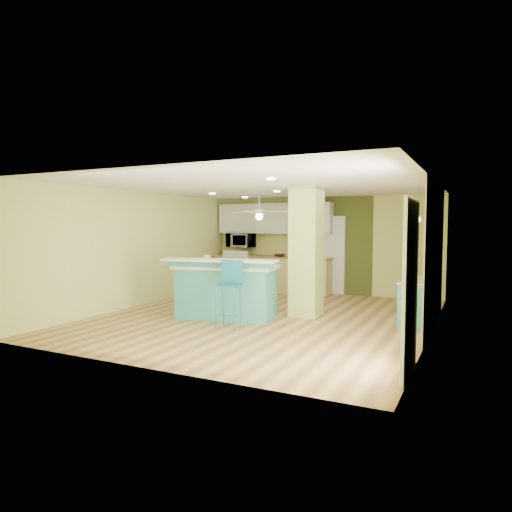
% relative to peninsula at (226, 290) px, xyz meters
% --- Properties ---
extents(floor, '(6.00, 7.00, 0.01)m').
position_rel_peninsula_xyz_m(floor, '(0.67, 0.34, -0.54)').
color(floor, brown).
rests_on(floor, ground).
extents(ceiling, '(6.00, 7.00, 0.01)m').
position_rel_peninsula_xyz_m(ceiling, '(0.67, 0.34, 1.97)').
color(ceiling, white).
rests_on(ceiling, wall_back).
extents(wall_back, '(6.00, 0.01, 2.50)m').
position_rel_peninsula_xyz_m(wall_back, '(0.67, 3.85, 0.72)').
color(wall_back, '#CED471').
rests_on(wall_back, floor).
extents(wall_front, '(6.00, 0.01, 2.50)m').
position_rel_peninsula_xyz_m(wall_front, '(0.67, -3.16, 0.72)').
color(wall_front, '#CED471').
rests_on(wall_front, floor).
extents(wall_left, '(0.01, 7.00, 2.50)m').
position_rel_peninsula_xyz_m(wall_left, '(-2.34, 0.34, 0.72)').
color(wall_left, '#CED471').
rests_on(wall_left, floor).
extents(wall_right, '(0.01, 7.00, 2.50)m').
position_rel_peninsula_xyz_m(wall_right, '(3.67, 0.34, 0.72)').
color(wall_right, '#CED471').
rests_on(wall_right, floor).
extents(wood_panel, '(0.02, 3.40, 2.50)m').
position_rel_peninsula_xyz_m(wood_panel, '(3.65, 0.94, 0.72)').
color(wood_panel, '#947E54').
rests_on(wood_panel, floor).
extents(olive_accent, '(2.20, 0.02, 2.50)m').
position_rel_peninsula_xyz_m(olive_accent, '(0.87, 3.83, 0.72)').
color(olive_accent, '#454E1F').
rests_on(olive_accent, floor).
extents(interior_door, '(0.82, 0.05, 2.00)m').
position_rel_peninsula_xyz_m(interior_door, '(0.87, 3.80, 0.47)').
color(interior_door, white).
rests_on(interior_door, floor).
extents(french_door, '(0.04, 1.08, 2.10)m').
position_rel_peninsula_xyz_m(french_door, '(3.64, -1.96, 0.52)').
color(french_door, silver).
rests_on(french_door, floor).
extents(column, '(0.55, 0.55, 2.50)m').
position_rel_peninsula_xyz_m(column, '(1.32, 0.84, 0.72)').
color(column, '#B3CA5D').
rests_on(column, floor).
extents(kitchen_run, '(3.25, 0.63, 0.94)m').
position_rel_peninsula_xyz_m(kitchen_run, '(-0.63, 3.54, -0.06)').
color(kitchen_run, '#D2BC6D').
rests_on(kitchen_run, floor).
extents(stove, '(0.76, 0.66, 1.08)m').
position_rel_peninsula_xyz_m(stove, '(-1.58, 3.53, -0.07)').
color(stove, silver).
rests_on(stove, floor).
extents(upper_cabinets, '(3.20, 0.34, 0.80)m').
position_rel_peninsula_xyz_m(upper_cabinets, '(-0.63, 3.66, 1.42)').
color(upper_cabinets, silver).
rests_on(upper_cabinets, wall_back).
extents(microwave, '(0.70, 0.48, 0.39)m').
position_rel_peninsula_xyz_m(microwave, '(-1.58, 3.54, 0.82)').
color(microwave, silver).
rests_on(microwave, wall_back).
extents(ceiling_fan, '(1.41, 1.41, 0.61)m').
position_rel_peninsula_xyz_m(ceiling_fan, '(-0.43, 2.34, 1.54)').
color(ceiling_fan, white).
rests_on(ceiling_fan, ceiling).
extents(pendant_lamp, '(0.14, 0.14, 0.69)m').
position_rel_peninsula_xyz_m(pendant_lamp, '(3.32, 1.09, 1.35)').
color(pendant_lamp, white).
rests_on(pendant_lamp, ceiling).
extents(wall_decor, '(0.03, 0.90, 0.70)m').
position_rel_peninsula_xyz_m(wall_decor, '(3.63, 1.14, 1.02)').
color(wall_decor, brown).
rests_on(wall_decor, wood_panel).
extents(peninsula, '(2.21, 1.50, 1.16)m').
position_rel_peninsula_xyz_m(peninsula, '(0.00, 0.00, 0.00)').
color(peninsula, teal).
rests_on(peninsula, floor).
extents(bar_stool, '(0.43, 0.43, 1.17)m').
position_rel_peninsula_xyz_m(bar_stool, '(0.49, -0.73, 0.25)').
color(bar_stool, '#1D6E84').
rests_on(bar_stool, floor).
extents(side_counter, '(0.53, 1.25, 0.81)m').
position_rel_peninsula_xyz_m(side_counter, '(3.37, 1.02, -0.13)').
color(side_counter, teal).
rests_on(side_counter, floor).
extents(fruit_bowl, '(0.32, 0.32, 0.07)m').
position_rel_peninsula_xyz_m(fruit_bowl, '(-0.38, 3.47, 0.44)').
color(fruit_bowl, '#3C2618').
rests_on(fruit_bowl, kitchen_run).
extents(canister, '(0.14, 0.14, 0.20)m').
position_rel_peninsula_xyz_m(canister, '(-0.37, -0.11, 0.57)').
color(canister, gold).
rests_on(canister, peninsula).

